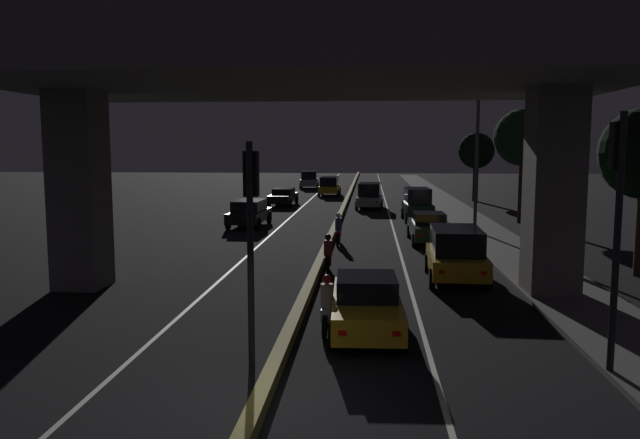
{
  "coord_description": "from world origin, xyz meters",
  "views": [
    {
      "loc": [
        1.91,
        -10.47,
        4.67
      ],
      "look_at": [
        -0.37,
        18.33,
        1.28
      ],
      "focal_mm": 35.0,
      "sensor_mm": 36.0,
      "label": 1
    }
  ],
  "objects_px": {
    "car_taxi_yellow_second": "(456,253)",
    "car_silver_fourth_oncoming": "(309,179)",
    "car_taxi_yellow_third_oncoming": "(330,186)",
    "car_dark_green_third": "(428,227)",
    "car_black_lead_oncoming": "(249,212)",
    "motorcycle_black_filtering_mid": "(328,256)",
    "traffic_light_right_of_median": "(617,198)",
    "motorcycle_white_filtering_near": "(327,308)",
    "pedestrian_on_sidewalk": "(552,246)",
    "car_dark_green_fourth": "(417,204)",
    "car_black_second_oncoming": "(283,196)",
    "car_taxi_yellow_lead": "(366,304)",
    "traffic_light_left_of_median": "(251,214)",
    "car_silver_fifth": "(369,195)",
    "motorcycle_red_filtering_far": "(338,231)",
    "street_lamp": "(470,144)"
  },
  "relations": [
    {
      "from": "car_silver_fifth",
      "to": "pedestrian_on_sidewalk",
      "type": "bearing_deg",
      "value": -160.71
    },
    {
      "from": "car_taxi_yellow_second",
      "to": "motorcycle_black_filtering_mid",
      "type": "height_order",
      "value": "car_taxi_yellow_second"
    },
    {
      "from": "motorcycle_red_filtering_far",
      "to": "car_dark_green_fourth",
      "type": "bearing_deg",
      "value": -22.87
    },
    {
      "from": "car_taxi_yellow_third_oncoming",
      "to": "car_dark_green_fourth",
      "type": "bearing_deg",
      "value": 19.99
    },
    {
      "from": "pedestrian_on_sidewalk",
      "to": "motorcycle_black_filtering_mid",
      "type": "bearing_deg",
      "value": -171.59
    },
    {
      "from": "car_dark_green_third",
      "to": "car_taxi_yellow_third_oncoming",
      "type": "relative_size",
      "value": 1.06
    },
    {
      "from": "car_taxi_yellow_second",
      "to": "car_silver_fourth_oncoming",
      "type": "xyz_separation_m",
      "value": [
        -9.8,
        47.9,
        0.04
      ]
    },
    {
      "from": "street_lamp",
      "to": "traffic_light_left_of_median",
      "type": "bearing_deg",
      "value": -110.27
    },
    {
      "from": "car_black_lead_oncoming",
      "to": "traffic_light_left_of_median",
      "type": "bearing_deg",
      "value": 13.77
    },
    {
      "from": "car_black_lead_oncoming",
      "to": "motorcycle_black_filtering_mid",
      "type": "relative_size",
      "value": 2.48
    },
    {
      "from": "traffic_light_right_of_median",
      "to": "motorcycle_red_filtering_far",
      "type": "relative_size",
      "value": 3.02
    },
    {
      "from": "street_lamp",
      "to": "pedestrian_on_sidewalk",
      "type": "xyz_separation_m",
      "value": [
        1.62,
        -9.9,
        -3.9
      ]
    },
    {
      "from": "traffic_light_left_of_median",
      "to": "car_silver_fifth",
      "type": "relative_size",
      "value": 1.07
    },
    {
      "from": "car_taxi_yellow_second",
      "to": "motorcycle_white_filtering_near",
      "type": "relative_size",
      "value": 2.31
    },
    {
      "from": "street_lamp",
      "to": "car_taxi_yellow_second",
      "type": "height_order",
      "value": "street_lamp"
    },
    {
      "from": "traffic_light_right_of_median",
      "to": "car_silver_fourth_oncoming",
      "type": "height_order",
      "value": "traffic_light_right_of_median"
    },
    {
      "from": "car_taxi_yellow_lead",
      "to": "motorcycle_red_filtering_far",
      "type": "bearing_deg",
      "value": 3.73
    },
    {
      "from": "traffic_light_left_of_median",
      "to": "car_taxi_yellow_third_oncoming",
      "type": "height_order",
      "value": "traffic_light_left_of_median"
    },
    {
      "from": "traffic_light_left_of_median",
      "to": "street_lamp",
      "type": "distance_m",
      "value": 22.55
    },
    {
      "from": "street_lamp",
      "to": "car_dark_green_third",
      "type": "xyz_separation_m",
      "value": [
        -2.42,
        -3.3,
        -4.09
      ]
    },
    {
      "from": "car_black_second_oncoming",
      "to": "car_taxi_yellow_lead",
      "type": "bearing_deg",
      "value": 14.2
    },
    {
      "from": "motorcycle_white_filtering_near",
      "to": "car_taxi_yellow_lead",
      "type": "bearing_deg",
      "value": -85.67
    },
    {
      "from": "car_black_second_oncoming",
      "to": "car_silver_fourth_oncoming",
      "type": "height_order",
      "value": "car_silver_fourth_oncoming"
    },
    {
      "from": "car_black_second_oncoming",
      "to": "pedestrian_on_sidewalk",
      "type": "distance_m",
      "value": 28.54
    },
    {
      "from": "car_taxi_yellow_third_oncoming",
      "to": "car_dark_green_third",
      "type": "bearing_deg",
      "value": 14.08
    },
    {
      "from": "motorcycle_red_filtering_far",
      "to": "street_lamp",
      "type": "bearing_deg",
      "value": -55.98
    },
    {
      "from": "car_black_second_oncoming",
      "to": "traffic_light_right_of_median",
      "type": "bearing_deg",
      "value": 20.79
    },
    {
      "from": "car_black_second_oncoming",
      "to": "pedestrian_on_sidewalk",
      "type": "height_order",
      "value": "pedestrian_on_sidewalk"
    },
    {
      "from": "traffic_light_left_of_median",
      "to": "motorcycle_black_filtering_mid",
      "type": "height_order",
      "value": "traffic_light_left_of_median"
    },
    {
      "from": "pedestrian_on_sidewalk",
      "to": "car_taxi_yellow_lead",
      "type": "bearing_deg",
      "value": -129.13
    },
    {
      "from": "car_taxi_yellow_third_oncoming",
      "to": "pedestrian_on_sidewalk",
      "type": "xyz_separation_m",
      "value": [
        10.76,
        -35.52,
        -0.03
      ]
    },
    {
      "from": "traffic_light_right_of_median",
      "to": "motorcycle_white_filtering_near",
      "type": "relative_size",
      "value": 2.91
    },
    {
      "from": "motorcycle_white_filtering_near",
      "to": "pedestrian_on_sidewalk",
      "type": "bearing_deg",
      "value": -41.74
    },
    {
      "from": "car_dark_green_third",
      "to": "car_black_second_oncoming",
      "type": "xyz_separation_m",
      "value": [
        -9.73,
        18.4,
        -0.01
      ]
    },
    {
      "from": "traffic_light_left_of_median",
      "to": "pedestrian_on_sidewalk",
      "type": "bearing_deg",
      "value": 49.94
    },
    {
      "from": "car_silver_fifth",
      "to": "motorcycle_white_filtering_near",
      "type": "distance_m",
      "value": 31.92
    },
    {
      "from": "car_silver_fifth",
      "to": "motorcycle_red_filtering_far",
      "type": "height_order",
      "value": "car_silver_fifth"
    },
    {
      "from": "motorcycle_black_filtering_mid",
      "to": "car_black_second_oncoming",
      "type": "bearing_deg",
      "value": 8.93
    },
    {
      "from": "car_dark_green_third",
      "to": "car_black_second_oncoming",
      "type": "relative_size",
      "value": 0.99
    },
    {
      "from": "car_silver_fourth_oncoming",
      "to": "car_taxi_yellow_second",
      "type": "bearing_deg",
      "value": 8.93
    },
    {
      "from": "car_dark_green_fourth",
      "to": "pedestrian_on_sidewalk",
      "type": "height_order",
      "value": "car_dark_green_fourth"
    },
    {
      "from": "motorcycle_white_filtering_near",
      "to": "car_dark_green_fourth",
      "type": "bearing_deg",
      "value": -8.6
    },
    {
      "from": "car_silver_fifth",
      "to": "car_black_second_oncoming",
      "type": "height_order",
      "value": "car_silver_fifth"
    },
    {
      "from": "car_black_lead_oncoming",
      "to": "motorcycle_white_filtering_near",
      "type": "distance_m",
      "value": 21.35
    },
    {
      "from": "car_black_lead_oncoming",
      "to": "car_silver_fourth_oncoming",
      "type": "relative_size",
      "value": 1.08
    },
    {
      "from": "car_taxi_yellow_third_oncoming",
      "to": "car_silver_fourth_oncoming",
      "type": "xyz_separation_m",
      "value": [
        -2.93,
        10.25,
        0.05
      ]
    },
    {
      "from": "motorcycle_red_filtering_far",
      "to": "pedestrian_on_sidewalk",
      "type": "relative_size",
      "value": 1.12
    },
    {
      "from": "car_dark_green_third",
      "to": "car_black_lead_oncoming",
      "type": "distance_m",
      "value": 11.21
    },
    {
      "from": "car_dark_green_fourth",
      "to": "car_black_second_oncoming",
      "type": "bearing_deg",
      "value": 44.34
    },
    {
      "from": "traffic_light_right_of_median",
      "to": "car_dark_green_third",
      "type": "bearing_deg",
      "value": 96.47
    }
  ]
}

